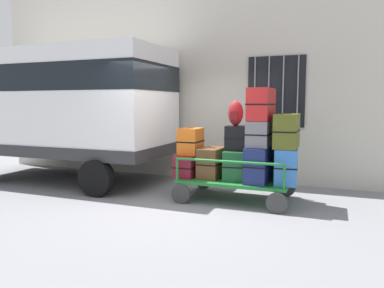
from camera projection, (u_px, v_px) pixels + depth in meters
ground_plane at (180, 201)px, 6.61m from camera, size 40.00×40.00×0.00m
building_wall at (218, 71)px, 8.38m from camera, size 12.00×0.37×5.00m
van at (67, 102)px, 8.24m from camera, size 4.68×2.15×2.90m
luggage_cart at (236, 182)px, 6.68m from camera, size 2.01×1.25×0.39m
cart_railing at (236, 160)px, 6.63m from camera, size 1.90×1.11×0.41m
suitcase_left_bottom at (190, 165)px, 6.94m from camera, size 0.40×0.79×0.40m
suitcase_left_middle at (191, 141)px, 6.94m from camera, size 0.38×0.52×0.50m
suitcase_midleft_bottom at (212, 163)px, 6.78m from camera, size 0.41×0.70×0.55m
suitcase_center_bottom at (235, 165)px, 6.61m from camera, size 0.43×0.68×0.53m
suitcase_center_middle at (237, 138)px, 6.62m from camera, size 0.40×0.47×0.44m
suitcase_midright_bottom at (261, 163)px, 6.50m from camera, size 0.42×1.05×0.62m
suitcase_midright_middle at (261, 133)px, 6.43m from camera, size 0.40×0.86×0.45m
suitcase_midright_top at (261, 104)px, 6.33m from camera, size 0.39×0.78×0.56m
suitcase_right_bottom at (286, 165)px, 6.34m from camera, size 0.45×0.88×0.61m
suitcase_right_middle at (287, 131)px, 6.22m from camera, size 0.38×0.72×0.58m
backpack at (236, 113)px, 6.52m from camera, size 0.27×0.22×0.44m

